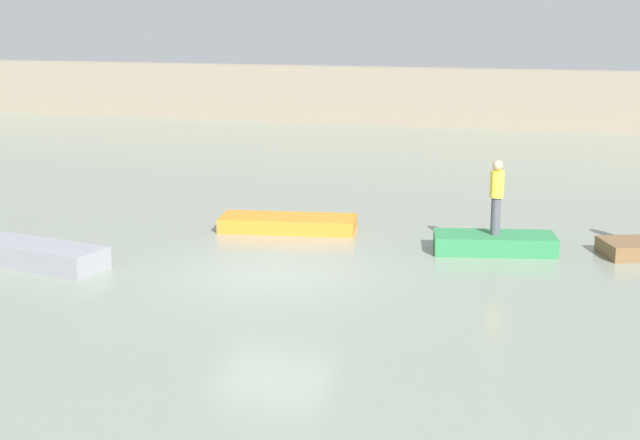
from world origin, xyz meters
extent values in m
plane|color=gray|center=(0.00, 0.00, 0.00)|extent=(120.00, 120.00, 0.00)
cube|color=gray|center=(0.00, 26.25, 1.38)|extent=(80.00, 1.20, 2.77)
cube|color=gray|center=(-5.26, -0.75, 0.24)|extent=(3.36, 1.70, 0.49)
cube|color=orange|center=(-0.91, 3.91, 0.18)|extent=(3.61, 1.72, 0.36)
cube|color=#2D7F47|center=(4.41, 3.17, 0.21)|extent=(2.97, 1.65, 0.43)
cylinder|color=#4C4C56|center=(4.41, 3.17, 0.87)|extent=(0.22, 0.22, 0.88)
cylinder|color=yellow|center=(4.41, 3.17, 1.63)|extent=(0.32, 0.32, 0.63)
sphere|color=tan|center=(4.41, 3.17, 2.06)|extent=(0.24, 0.24, 0.24)
camera|label=1|loc=(6.15, -18.02, 5.60)|focal=51.66mm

